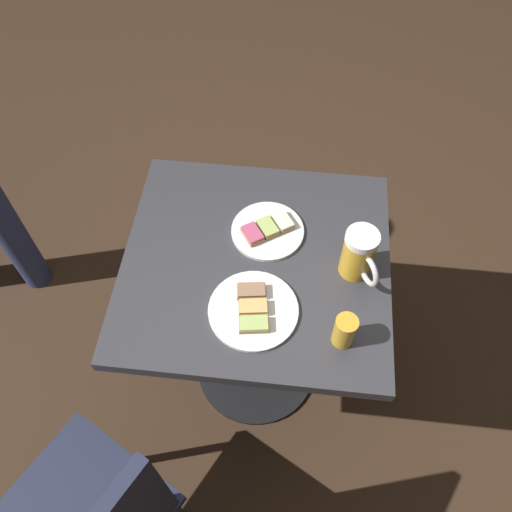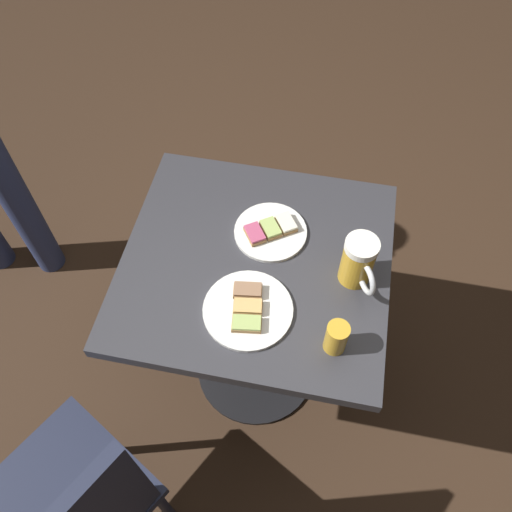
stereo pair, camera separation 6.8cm
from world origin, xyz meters
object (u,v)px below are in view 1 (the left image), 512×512
at_px(beer_mug, 359,255).
at_px(plate_near, 268,230).
at_px(plate_far, 253,309).
at_px(beer_glass_small, 345,331).

bearing_deg(beer_mug, plate_near, 157.30).
bearing_deg(plate_near, beer_mug, -22.70).
distance_m(plate_far, beer_glass_small, 0.23).
bearing_deg(beer_mug, beer_glass_small, -98.38).
bearing_deg(plate_far, beer_mug, 30.58).
bearing_deg(plate_far, plate_near, 87.31).
xyz_separation_m(plate_near, plate_far, (-0.01, -0.25, -0.00)).
xyz_separation_m(plate_near, beer_mug, (0.24, -0.10, 0.06)).
height_order(plate_far, beer_mug, beer_mug).
bearing_deg(beer_glass_small, beer_mug, 81.62).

